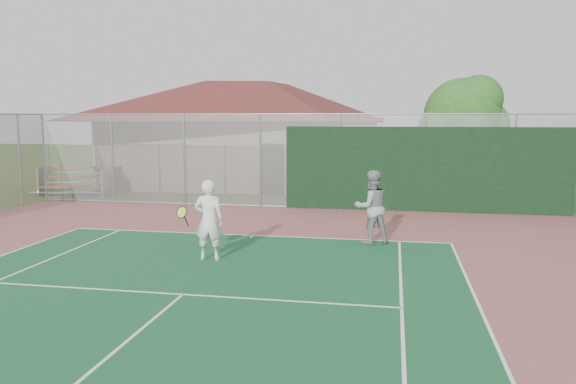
# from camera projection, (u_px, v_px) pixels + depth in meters

# --- Properties ---
(back_fence) EXTENTS (20.08, 0.11, 3.53)m
(back_fence) POSITION_uv_depth(u_px,v_px,m) (343.00, 165.00, 20.44)
(back_fence) COLOR gray
(back_fence) RESTS_ON ground
(clubhouse) EXTENTS (14.55, 10.08, 6.09)m
(clubhouse) POSITION_uv_depth(u_px,v_px,m) (249.00, 123.00, 28.79)
(clubhouse) COLOR tan
(clubhouse) RESTS_ON ground
(bleachers) EXTENTS (3.43, 2.29, 1.19)m
(bleachers) POSITION_uv_depth(u_px,v_px,m) (78.00, 180.00, 24.87)
(bleachers) COLOR #B6332A
(bleachers) RESTS_ON ground
(tree) EXTENTS (3.60, 3.41, 5.02)m
(tree) POSITION_uv_depth(u_px,v_px,m) (464.00, 119.00, 22.32)
(tree) COLOR #3B2115
(tree) RESTS_ON ground
(player_white_front) EXTENTS (1.11, 0.73, 1.92)m
(player_white_front) POSITION_uv_depth(u_px,v_px,m) (209.00, 221.00, 13.25)
(player_white_front) COLOR white
(player_white_front) RESTS_ON ground
(player_grey_back) EXTENTS (1.18, 1.08, 1.97)m
(player_grey_back) POSITION_uv_depth(u_px,v_px,m) (371.00, 208.00, 14.98)
(player_grey_back) COLOR #979A9C
(player_grey_back) RESTS_ON ground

